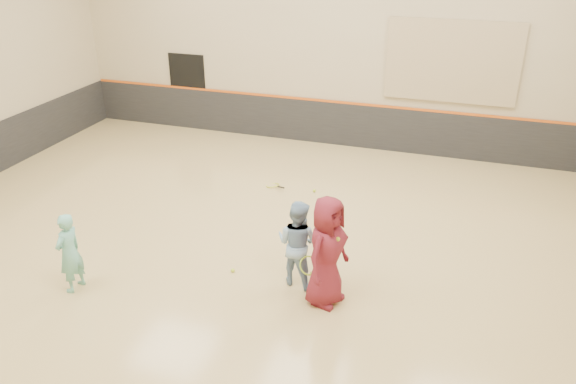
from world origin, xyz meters
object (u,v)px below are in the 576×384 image
(young_man, at_px, (327,252))
(spare_racket, at_px, (273,183))
(girl, at_px, (69,253))
(instructor, at_px, (297,243))

(young_man, xyz_separation_m, spare_racket, (-2.30, 3.88, -0.85))
(young_man, distance_m, spare_racket, 4.59)
(spare_racket, bearing_deg, girl, -110.14)
(instructor, bearing_deg, young_man, 161.62)
(young_man, bearing_deg, girl, 121.81)
(girl, relative_size, young_man, 0.75)
(instructor, xyz_separation_m, spare_racket, (-1.70, 3.52, -0.68))
(young_man, relative_size, spare_racket, 2.66)
(girl, distance_m, young_man, 4.21)
(instructor, distance_m, young_man, 0.71)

